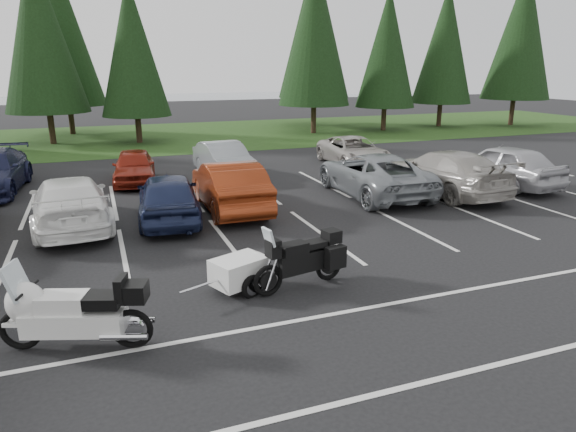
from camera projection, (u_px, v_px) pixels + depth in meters
The scene contains 24 objects.
ground at pixel (221, 261), 12.56m from camera, with size 120.00×120.00×0.00m, color black.
grass_strip at pixel (136, 138), 34.12m from camera, with size 80.00×16.00×0.01m, color #1B3A12.
lake_water at pixel (148, 104), 63.31m from camera, with size 70.00×50.00×0.02m, color slate.
stall_markings at pixel (204, 237), 14.36m from camera, with size 32.00×16.00×0.01m, color silver.
conifer_4 at pixel (39, 31), 29.60m from camera, with size 4.80×4.80×11.17m.
conifer_5 at pixel (132, 48), 30.37m from camera, with size 4.14×4.14×9.63m.
conifer_6 at pixel (315, 33), 34.57m from camera, with size 4.93×4.93×11.48m.
conifer_7 at pixel (387, 48), 36.41m from camera, with size 4.27×4.27×9.94m.
conifer_8 at pixel (445, 44), 38.88m from camera, with size 4.53×4.53×10.56m.
conifer_9 at pixel (521, 32), 39.49m from camera, with size 5.19×5.19×12.10m.
conifer_back_b at pixel (61, 32), 34.00m from camera, with size 4.97×4.97×11.58m.
conifer_back_c at pixel (314, 26), 39.24m from camera, with size 5.50×5.50×12.81m.
car_near_3 at pixel (70, 202), 15.02m from camera, with size 2.12×5.22×1.51m, color white.
car_near_4 at pixel (168, 197), 15.66m from camera, with size 1.80×4.47×1.52m, color #1B2345.
car_near_5 at pixel (230, 186), 16.86m from camera, with size 1.73×4.95×1.63m, color maroon.
car_near_6 at pixel (373, 174), 18.82m from camera, with size 2.59×5.61×1.56m, color gray.
car_near_7 at pixel (444, 172), 19.04m from camera, with size 2.27×5.58×1.62m, color #9F9992.
car_near_8 at pixel (502, 165), 20.22m from camera, with size 1.97×4.90×1.67m, color #B0B0B5.
car_far_2 at pixel (134, 166), 20.79m from camera, with size 1.60×3.97×1.35m, color maroon.
car_far_3 at pixel (225, 160), 21.73m from camera, with size 1.58×4.53×1.49m, color gray.
car_far_4 at pixel (354, 151), 24.46m from camera, with size 2.25×4.87×1.35m, color #ABA49C.
touring_motorcycle at pixel (73, 306), 8.47m from camera, with size 2.84×0.87×1.57m, color silver, non-canonical shape.
cargo_trailer at pixel (239, 274), 10.84m from camera, with size 1.61×0.90×0.74m, color white, non-canonical shape.
adventure_motorcycle at pixel (300, 255), 10.87m from camera, with size 2.47×0.86×1.51m, color black, non-canonical shape.
Camera 1 is at (-2.58, -11.57, 4.61)m, focal length 32.00 mm.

